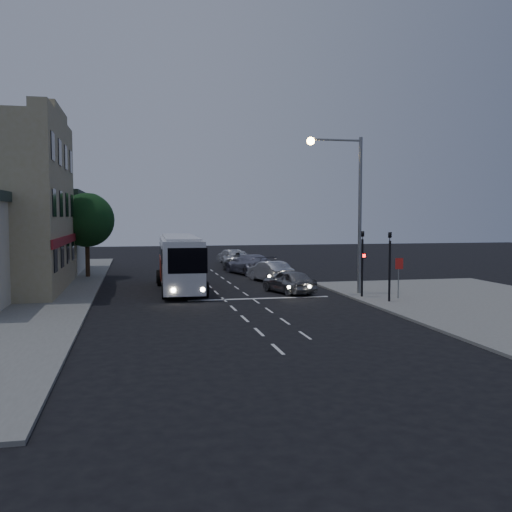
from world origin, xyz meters
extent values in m
plane|color=black|center=(0.00, 0.00, 0.00)|extent=(120.00, 120.00, 0.00)
cube|color=slate|center=(13.00, -4.00, 0.06)|extent=(12.00, 24.00, 0.12)
cube|color=silver|center=(0.00, -10.00, 0.01)|extent=(0.12, 1.60, 0.01)
cube|color=silver|center=(0.00, -7.00, 0.01)|extent=(0.12, 1.60, 0.01)
cube|color=silver|center=(0.00, -4.00, 0.01)|extent=(0.12, 1.60, 0.01)
cube|color=silver|center=(0.00, -1.00, 0.01)|extent=(0.12, 1.60, 0.01)
cube|color=silver|center=(0.00, 2.00, 0.01)|extent=(0.12, 1.60, 0.01)
cube|color=silver|center=(0.00, 5.00, 0.01)|extent=(0.12, 1.60, 0.01)
cube|color=silver|center=(0.00, 8.00, 0.01)|extent=(0.12, 1.60, 0.01)
cube|color=silver|center=(0.00, 11.00, 0.01)|extent=(0.12, 1.60, 0.01)
cube|color=silver|center=(0.00, 14.00, 0.01)|extent=(0.12, 1.60, 0.01)
cube|color=silver|center=(0.00, 17.00, 0.01)|extent=(0.12, 1.60, 0.01)
cube|color=silver|center=(1.60, -8.00, 0.01)|extent=(0.10, 1.50, 0.01)
cube|color=silver|center=(1.60, -5.00, 0.01)|extent=(0.10, 1.50, 0.01)
cube|color=silver|center=(1.60, -2.00, 0.01)|extent=(0.10, 1.50, 0.01)
cube|color=silver|center=(1.60, 1.00, 0.01)|extent=(0.10, 1.50, 0.01)
cube|color=silver|center=(1.60, 4.00, 0.01)|extent=(0.10, 1.50, 0.01)
cube|color=silver|center=(1.60, 7.00, 0.01)|extent=(0.10, 1.50, 0.01)
cube|color=silver|center=(1.60, 10.00, 0.01)|extent=(0.10, 1.50, 0.01)
cube|color=silver|center=(1.60, 13.00, 0.01)|extent=(0.10, 1.50, 0.01)
cube|color=silver|center=(1.60, 16.00, 0.01)|extent=(0.10, 1.50, 0.01)
cube|color=silver|center=(1.60, 19.00, 0.01)|extent=(0.10, 1.50, 0.01)
cube|color=silver|center=(2.00, 2.00, 0.01)|extent=(8.00, 0.35, 0.01)
cube|color=silver|center=(-2.04, 6.82, 1.78)|extent=(2.61, 11.02, 2.92)
cube|color=silver|center=(-2.04, 6.82, 3.29)|extent=(2.23, 10.65, 0.16)
cube|color=black|center=(-2.04, 1.39, 2.24)|extent=(2.10, 0.17, 1.37)
cube|color=black|center=(-0.89, 7.28, 2.37)|extent=(0.31, 9.13, 0.82)
cube|color=black|center=(-3.19, 7.28, 2.37)|extent=(0.31, 9.13, 0.82)
cube|color=#9F1300|center=(-0.88, 7.74, 1.37)|extent=(0.18, 5.02, 1.28)
cube|color=#9F1300|center=(-3.20, 7.74, 1.37)|extent=(0.18, 5.02, 1.28)
cylinder|color=black|center=(-3.18, 2.99, 0.46)|extent=(0.35, 0.92, 0.91)
cylinder|color=black|center=(-0.89, 2.99, 0.46)|extent=(0.35, 0.92, 0.91)
cylinder|color=black|center=(-3.18, 9.11, 0.46)|extent=(0.35, 0.92, 0.91)
cylinder|color=black|center=(-0.89, 9.11, 0.46)|extent=(0.35, 0.92, 0.91)
cylinder|color=black|center=(-3.18, 10.66, 0.46)|extent=(0.35, 0.92, 0.91)
cylinder|color=black|center=(-0.89, 10.66, 0.46)|extent=(0.35, 0.92, 0.91)
cylinder|color=#FFF2CC|center=(-2.81, 1.32, 0.69)|extent=(0.24, 0.05, 0.24)
cylinder|color=#FFF2CC|center=(-1.26, 1.32, 0.69)|extent=(0.24, 0.05, 0.24)
imported|color=gray|center=(4.20, 3.80, 0.71)|extent=(2.79, 4.47, 1.42)
imported|color=silver|center=(4.47, 9.80, 0.73)|extent=(2.54, 4.69, 1.47)
imported|color=gray|center=(4.12, 15.21, 0.80)|extent=(3.55, 5.93, 1.61)
imported|color=#BCBCBC|center=(4.14, 20.73, 0.77)|extent=(3.26, 5.84, 1.54)
imported|color=#BDBDBD|center=(4.39, 25.57, 0.68)|extent=(2.23, 4.35, 1.37)
cylinder|color=black|center=(7.60, 0.80, 1.72)|extent=(0.12, 0.12, 3.20)
imported|color=black|center=(7.60, 0.80, 3.77)|extent=(0.15, 0.18, 0.90)
cube|color=black|center=(7.60, 0.62, 2.42)|extent=(0.25, 0.12, 0.30)
cube|color=#FF0C0C|center=(7.60, 0.55, 2.42)|extent=(0.16, 0.02, 0.18)
cylinder|color=black|center=(8.30, -1.20, 1.72)|extent=(0.12, 0.12, 3.20)
imported|color=black|center=(8.30, -1.20, 3.77)|extent=(0.18, 0.15, 0.90)
cylinder|color=slate|center=(9.30, -0.20, 1.12)|extent=(0.06, 0.06, 2.00)
cube|color=red|center=(9.30, -0.27, 2.02)|extent=(0.45, 0.03, 0.60)
cylinder|color=slate|center=(8.00, 2.20, 4.62)|extent=(0.20, 0.20, 9.00)
cylinder|color=slate|center=(6.50, 2.20, 8.92)|extent=(3.00, 0.12, 0.12)
sphere|color=#FFBF59|center=(5.00, 2.20, 8.82)|extent=(0.44, 0.44, 0.44)
cube|color=#8F855B|center=(-9.50, 8.00, 10.37)|extent=(1.00, 12.00, 0.50)
cube|color=#8F855B|center=(-9.50, 8.00, 10.87)|extent=(1.00, 6.00, 0.50)
cube|color=maroon|center=(-8.95, 8.00, 3.12)|extent=(0.15, 12.00, 0.50)
cube|color=black|center=(-8.98, 3.50, 2.32)|extent=(0.06, 1.30, 1.50)
cube|color=black|center=(-8.98, 6.50, 2.32)|extent=(0.06, 1.30, 1.50)
cube|color=black|center=(-8.98, 9.50, 2.32)|extent=(0.06, 1.30, 1.50)
cube|color=black|center=(-8.98, 12.50, 2.32)|extent=(0.06, 1.30, 1.50)
cube|color=black|center=(-8.98, 3.50, 5.32)|extent=(0.06, 1.30, 1.50)
cube|color=black|center=(-8.98, 6.50, 5.32)|extent=(0.06, 1.30, 1.50)
cube|color=black|center=(-8.98, 9.50, 5.32)|extent=(0.06, 1.30, 1.50)
cube|color=black|center=(-8.98, 12.50, 5.32)|extent=(0.06, 1.30, 1.50)
cube|color=black|center=(-8.98, 3.50, 8.32)|extent=(0.06, 1.30, 1.50)
cube|color=black|center=(-8.98, 6.50, 8.32)|extent=(0.06, 1.30, 1.50)
cube|color=black|center=(-8.98, 9.50, 8.32)|extent=(0.06, 1.30, 1.50)
cube|color=black|center=(-8.98, 12.50, 8.32)|extent=(0.06, 1.30, 1.50)
cube|color=beige|center=(-13.50, 20.00, 3.12)|extent=(9.00, 9.00, 6.00)
cube|color=#283630|center=(-13.50, 20.00, 6.37)|extent=(9.40, 9.40, 0.50)
cylinder|color=black|center=(-8.20, 15.00, 1.52)|extent=(0.32, 0.32, 2.80)
sphere|color=#124917|center=(-8.20, 15.00, 4.32)|extent=(4.00, 4.00, 4.00)
sphere|color=black|center=(-8.00, 15.60, 5.02)|extent=(2.60, 2.60, 2.60)
sphere|color=#124917|center=(-8.50, 14.40, 4.72)|extent=(2.40, 2.40, 2.40)
camera|label=1|loc=(-4.81, -28.83, 4.59)|focal=40.00mm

